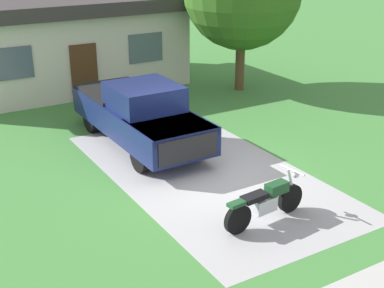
{
  "coord_description": "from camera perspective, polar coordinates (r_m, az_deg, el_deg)",
  "views": [
    {
      "loc": [
        -6.74,
        -10.55,
        5.86
      ],
      "look_at": [
        -0.41,
        0.01,
        0.9
      ],
      "focal_mm": 49.51,
      "sensor_mm": 36.0,
      "label": 1
    }
  ],
  "objects": [
    {
      "name": "motorcycle",
      "position": [
        11.5,
        7.96,
        -6.22
      ],
      "size": [
        2.21,
        0.7,
        1.09
      ],
      "color": "black",
      "rests_on": "ground"
    },
    {
      "name": "pickup_truck",
      "position": [
        15.53,
        -5.83,
        3.41
      ],
      "size": [
        2.04,
        5.64,
        1.9
      ],
      "color": "black",
      "rests_on": "ground"
    },
    {
      "name": "driveway_pad",
      "position": [
        13.82,
        1.5,
        -3.14
      ],
      "size": [
        4.51,
        8.48,
        0.01
      ],
      "primitive_type": "cube",
      "color": "#A8A8A8",
      "rests_on": "ground"
    },
    {
      "name": "neighbor_house",
      "position": [
        22.11,
        -13.95,
        10.71
      ],
      "size": [
        9.6,
        5.6,
        3.5
      ],
      "color": "beige",
      "rests_on": "ground"
    },
    {
      "name": "ground_plane",
      "position": [
        13.82,
        1.5,
        -3.15
      ],
      "size": [
        80.0,
        80.0,
        0.0
      ],
      "primitive_type": "plane",
      "color": "#418139"
    }
  ]
}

